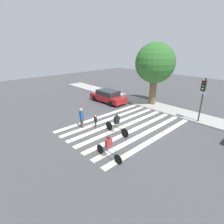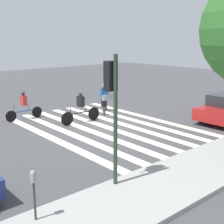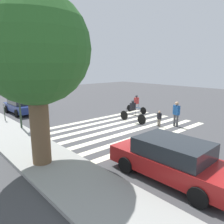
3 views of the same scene
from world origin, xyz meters
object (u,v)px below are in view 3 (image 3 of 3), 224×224
cyclist_near_curb (136,103)px  car_parked_far_curb (172,159)px  traffic_light (20,86)px  street_tree (34,50)px  parking_meter (4,108)px  car_parked_dark_suv (21,106)px  pedestrian_adult_blue_shirt (159,118)px  cyclist_mid_street (133,110)px  pedestrian_adult_yellow_jacket (176,113)px

cyclist_near_curb → car_parked_far_curb: 11.33m
traffic_light → street_tree: size_ratio=0.58×
traffic_light → parking_meter: 3.24m
street_tree → car_parked_dark_suv: size_ratio=1.69×
car_parked_far_curb → car_parked_dark_suv: car_parked_far_curb is taller
traffic_light → pedestrian_adult_blue_shirt: (-5.46, -7.10, -2.17)m
cyclist_mid_street → car_parked_dark_suv: 9.78m
traffic_light → car_parked_far_curb: bearing=-170.5°
pedestrian_adult_blue_shirt → cyclist_mid_street: (1.98, 0.50, 0.26)m
pedestrian_adult_blue_shirt → car_parked_dark_suv: bearing=-141.6°
cyclist_mid_street → cyclist_near_curb: (1.97, -2.61, -0.01)m
parking_meter → car_parked_far_curb: car_parked_far_curb is taller
street_tree → cyclist_mid_street: size_ratio=2.80×
cyclist_mid_street → car_parked_far_curb: size_ratio=0.52×
parking_meter → pedestrian_adult_blue_shirt: bearing=-137.7°
street_tree → pedestrian_adult_blue_shirt: (0.31, -8.48, -4.02)m
traffic_light → car_parked_dark_suv: bearing=-18.6°
pedestrian_adult_yellow_jacket → traffic_light: bearing=68.0°
cyclist_mid_street → pedestrian_adult_blue_shirt: bearing=-166.3°
pedestrian_adult_blue_shirt → traffic_light: bearing=-116.7°
pedestrian_adult_yellow_jacket → street_tree: bearing=103.2°
traffic_light → parking_meter: size_ratio=2.81×
parking_meter → pedestrian_adult_yellow_jacket: (-8.93, -8.29, -0.09)m
car_parked_far_curb → parking_meter: bearing=7.7°
cyclist_mid_street → parking_meter: bearing=47.7°
pedestrian_adult_yellow_jacket → pedestrian_adult_blue_shirt: 1.19m
traffic_light → parking_meter: (2.72, 0.33, -1.73)m
pedestrian_adult_yellow_jacket → cyclist_near_curb: pedestrian_adult_yellow_jacket is taller
pedestrian_adult_yellow_jacket → pedestrian_adult_blue_shirt: size_ratio=1.57×
parking_meter → pedestrian_adult_blue_shirt: 11.06m
cyclist_near_curb → car_parked_dark_suv: (6.47, 7.54, -0.17)m
cyclist_near_curb → car_parked_far_curb: (-8.46, 7.53, -0.11)m
parking_meter → street_tree: street_tree is taller
parking_meter → street_tree: bearing=172.9°
car_parked_dark_suv → cyclist_near_curb: bearing=-131.4°
street_tree → car_parked_dark_suv: bearing=-15.8°
street_tree → pedestrian_adult_yellow_jacket: (-0.44, -9.34, -3.67)m
car_parked_far_curb → car_parked_dark_suv: (14.93, 0.01, -0.06)m
cyclist_mid_street → cyclist_near_curb: 3.27m
parking_meter → car_parked_dark_suv: (2.24, -2.00, -0.36)m
car_parked_far_curb → car_parked_dark_suv: size_ratio=1.16×
traffic_light → car_parked_far_curb: 10.32m
parking_meter → cyclist_near_curb: cyclist_near_curb is taller
car_parked_far_curb → street_tree: bearing=34.7°
cyclist_mid_street → car_parked_dark_suv: cyclist_mid_street is taller
pedestrian_adult_blue_shirt → car_parked_dark_suv: car_parked_dark_suv is taller
parking_meter → pedestrian_adult_yellow_jacket: pedestrian_adult_yellow_jacket is taller
pedestrian_adult_blue_shirt → car_parked_far_curb: car_parked_far_curb is taller
street_tree → car_parked_far_curb: bearing=-144.0°
parking_meter → cyclist_mid_street: 9.30m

